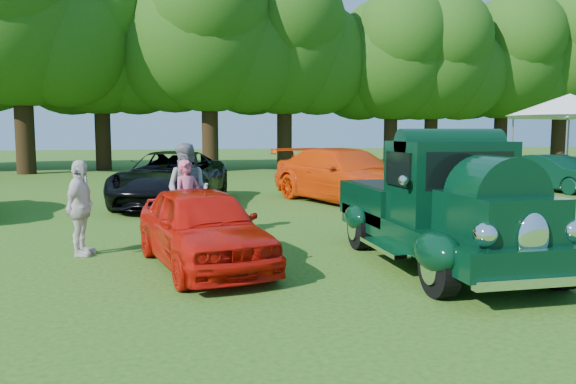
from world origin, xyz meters
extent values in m
plane|color=#235012|center=(0.00, 0.00, 0.00)|extent=(120.00, 120.00, 0.00)
cylinder|color=black|center=(1.00, -0.91, 0.40)|extent=(0.24, 0.80, 0.80)
cylinder|color=black|center=(2.79, -0.91, 0.40)|extent=(0.24, 0.80, 0.80)
cylinder|color=black|center=(1.00, 2.17, 0.40)|extent=(0.24, 0.80, 0.80)
cylinder|color=black|center=(2.79, 2.17, 0.40)|extent=(0.24, 0.80, 0.80)
cube|color=black|center=(1.89, 0.71, 0.56)|extent=(1.86, 4.85, 0.37)
cube|color=black|center=(1.89, -0.75, 0.99)|extent=(1.19, 1.56, 0.67)
cube|color=black|center=(1.89, 0.57, 1.36)|extent=(1.68, 1.24, 1.29)
cube|color=black|center=(1.89, -0.02, 1.59)|extent=(1.40, 0.06, 0.56)
cube|color=black|center=(1.89, 2.19, 0.86)|extent=(1.86, 2.21, 0.63)
cube|color=black|center=(1.89, 2.19, 1.17)|extent=(1.60, 1.94, 0.05)
ellipsoid|color=black|center=(0.97, -0.91, 0.60)|extent=(0.54, 0.93, 0.54)
ellipsoid|color=black|center=(2.82, -0.91, 0.60)|extent=(0.54, 0.93, 0.54)
ellipsoid|color=black|center=(0.93, 2.17, 0.59)|extent=(0.41, 0.78, 0.45)
ellipsoid|color=black|center=(2.85, 2.17, 0.59)|extent=(0.41, 0.78, 0.45)
ellipsoid|color=white|center=(1.89, -1.56, 0.86)|extent=(0.44, 0.13, 0.64)
sphere|color=white|center=(1.29, -1.48, 0.93)|extent=(0.30, 0.30, 0.30)
sphere|color=white|center=(2.50, -1.48, 0.93)|extent=(0.30, 0.30, 0.30)
cube|color=white|center=(1.89, -1.72, 0.37)|extent=(1.75, 0.12, 0.12)
cube|color=white|center=(1.89, 3.30, 0.43)|extent=(1.75, 0.12, 0.12)
imported|color=red|center=(-1.91, 1.44, 0.65)|extent=(2.33, 4.03, 1.29)
imported|color=black|center=(-2.31, 9.26, 0.79)|extent=(3.88, 6.11, 1.57)
imported|color=#E73D08|center=(2.85, 8.68, 0.82)|extent=(4.16, 6.09, 1.64)
imported|color=#0D1A96|center=(4.68, 7.38, 0.83)|extent=(4.09, 5.20, 1.66)
imported|color=black|center=(11.18, 10.13, 0.65)|extent=(2.22, 4.16, 1.30)
imported|color=#CC546E|center=(-2.06, 3.79, 0.80)|extent=(0.70, 0.63, 1.60)
imported|color=gray|center=(-2.04, 4.02, 0.96)|extent=(1.17, 1.08, 1.92)
imported|color=silver|center=(-3.92, 2.67, 0.84)|extent=(0.63, 1.05, 1.67)
cube|color=white|center=(13.83, 12.89, 2.73)|extent=(3.66, 3.66, 0.13)
cone|color=white|center=(13.83, 12.89, 3.23)|extent=(5.36, 5.36, 0.89)
cylinder|color=slate|center=(12.48, 11.24, 1.34)|extent=(0.07, 0.07, 2.68)
cylinder|color=slate|center=(12.18, 14.24, 1.34)|extent=(0.07, 0.07, 2.68)
cylinder|color=slate|center=(15.18, 14.53, 1.34)|extent=(0.07, 0.07, 2.68)
cylinder|color=#322110|center=(-9.36, 22.86, 2.31)|extent=(0.92, 0.92, 4.61)
sphere|color=#19440E|center=(-9.36, 22.86, 7.56)|extent=(8.43, 8.43, 8.43)
cylinder|color=#322110|center=(-5.85, 24.93, 2.10)|extent=(0.84, 0.84, 4.19)
sphere|color=#19440E|center=(-5.85, 24.93, 6.88)|extent=(7.67, 7.67, 7.67)
cylinder|color=#322110|center=(-0.16, 22.61, 2.16)|extent=(0.86, 0.86, 4.31)
sphere|color=#19440E|center=(-0.16, 22.61, 7.08)|extent=(7.89, 7.89, 7.89)
cylinder|color=#322110|center=(4.09, 23.67, 2.10)|extent=(0.84, 0.84, 4.20)
sphere|color=#19440E|center=(4.09, 23.67, 6.88)|extent=(7.68, 7.68, 7.68)
cylinder|color=#322110|center=(10.39, 23.47, 1.92)|extent=(0.77, 0.77, 3.85)
sphere|color=#19440E|center=(10.39, 23.47, 6.31)|extent=(7.04, 7.04, 7.04)
cylinder|color=#322110|center=(12.94, 23.47, 1.93)|extent=(0.77, 0.77, 3.85)
sphere|color=#19440E|center=(12.94, 23.47, 6.32)|extent=(7.05, 7.05, 7.05)
cylinder|color=#322110|center=(18.06, 24.25, 1.99)|extent=(0.80, 0.80, 3.98)
sphere|color=#19440E|center=(18.06, 24.25, 6.53)|extent=(7.28, 7.28, 7.28)
cylinder|color=#322110|center=(22.22, 24.25, 2.17)|extent=(0.87, 0.87, 4.35)
sphere|color=#19440E|center=(22.22, 24.25, 7.13)|extent=(7.95, 7.95, 7.95)
camera|label=1|loc=(-2.44, -7.48, 2.17)|focal=35.00mm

